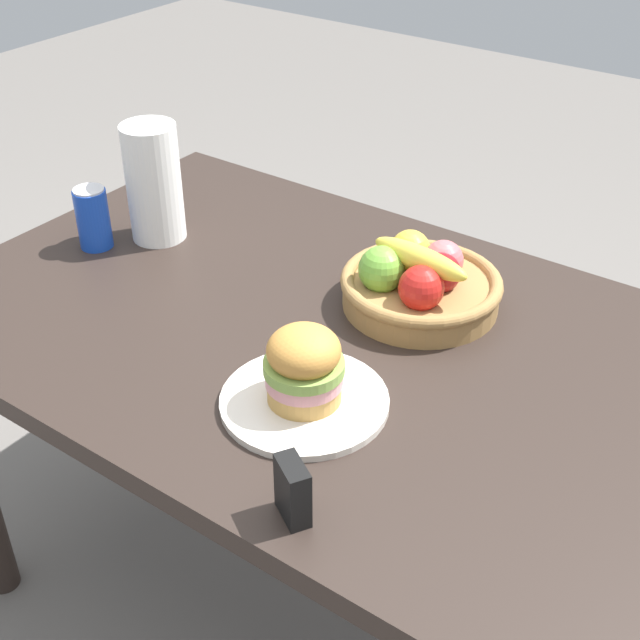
{
  "coord_description": "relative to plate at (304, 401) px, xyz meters",
  "views": [
    {
      "loc": [
        0.72,
        -1.01,
        1.6
      ],
      "look_at": [
        0.04,
        -0.06,
        0.81
      ],
      "focal_mm": 48.38,
      "sensor_mm": 36.0,
      "label": 1
    }
  ],
  "objects": [
    {
      "name": "ground_plane",
      "position": [
        -0.11,
        0.19,
        -0.76
      ],
      "size": [
        8.0,
        8.0,
        0.0
      ],
      "primitive_type": "plane",
      "color": "slate"
    },
    {
      "name": "fruit_basket",
      "position": [
        0.0,
        0.34,
        0.04
      ],
      "size": [
        0.29,
        0.29,
        0.14
      ],
      "color": "#9E7542",
      "rests_on": "dining_table"
    },
    {
      "name": "paper_towel_roll",
      "position": [
        -0.57,
        0.26,
        0.11
      ],
      "size": [
        0.11,
        0.11,
        0.24
      ],
      "primitive_type": "cylinder",
      "color": "white",
      "rests_on": "dining_table"
    },
    {
      "name": "napkin_holder",
      "position": [
        0.12,
        -0.19,
        0.04
      ],
      "size": [
        0.07,
        0.06,
        0.09
      ],
      "primitive_type": "cube",
      "rotation": [
        0.0,
        0.0,
        -0.54
      ],
      "color": "black",
      "rests_on": "dining_table"
    },
    {
      "name": "sandwich",
      "position": [
        0.0,
        -0.0,
        0.07
      ],
      "size": [
        0.12,
        0.12,
        0.13
      ],
      "color": "tan",
      "rests_on": "plate"
    },
    {
      "name": "plate",
      "position": [
        0.0,
        0.0,
        0.0
      ],
      "size": [
        0.26,
        0.26,
        0.01
      ],
      "primitive_type": "cylinder",
      "color": "silver",
      "rests_on": "dining_table"
    },
    {
      "name": "soda_can",
      "position": [
        -0.64,
        0.16,
        0.06
      ],
      "size": [
        0.07,
        0.07,
        0.13
      ],
      "color": "blue",
      "rests_on": "dining_table"
    },
    {
      "name": "dining_table",
      "position": [
        -0.11,
        0.19,
        -0.11
      ],
      "size": [
        1.4,
        0.9,
        0.75
      ],
      "color": "#2D231E",
      "rests_on": "ground_plane"
    }
  ]
}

